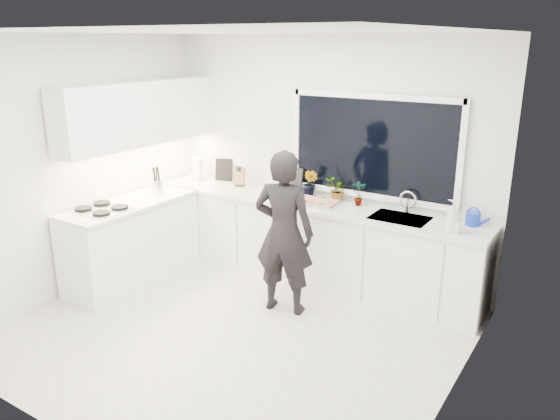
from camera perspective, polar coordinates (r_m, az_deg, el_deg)
The scene contains 25 objects.
floor at distance 5.30m, azimuth -5.07°, elevation -12.65°, with size 4.00×3.50×0.02m, color beige.
wall_back at distance 6.20m, azimuth 4.59°, elevation 5.37°, with size 4.00×0.02×2.70m, color white.
wall_left at distance 6.18m, azimuth -20.39°, elevation 4.29°, with size 0.02×3.50×2.70m, color white.
wall_right at distance 3.91m, azimuth 18.41°, elevation -2.78°, with size 0.02×3.50×2.70m, color white.
ceiling at distance 4.59m, azimuth -6.02°, elevation 18.21°, with size 4.00×3.50×0.02m, color white.
window at distance 5.88m, azimuth 9.66°, elevation 6.50°, with size 1.80×0.02×1.00m, color black.
base_cabinets_back at distance 6.20m, azimuth 3.02°, elevation -3.38°, with size 3.92×0.58×0.88m, color white.
base_cabinets_left at distance 6.39m, azimuth -15.20°, elevation -3.34°, with size 0.58×1.60×0.88m, color white.
countertop_back at distance 6.04m, azimuth 3.04°, elevation 0.67°, with size 3.94×0.62×0.04m, color silver.
countertop_left at distance 6.25m, azimuth -15.53°, elevation 0.61°, with size 0.62×1.60×0.04m, color silver.
upper_cabinets at distance 6.37m, azimuth -14.62°, elevation 9.76°, with size 0.34×2.10×0.70m, color white.
sink at distance 5.64m, azimuth 12.38°, elevation -1.28°, with size 0.58×0.42×0.14m, color silver.
faucet at distance 5.78m, azimuth 13.19°, elevation 0.77°, with size 0.03×0.03×0.22m, color silver.
stovetop at distance 6.04m, azimuth -18.13°, elevation 0.14°, with size 0.56×0.48×0.03m, color black.
person at distance 5.34m, azimuth 0.41°, elevation -2.41°, with size 0.60×0.40×1.65m, color black.
pizza_tray at distance 5.97m, azimuth 3.86°, elevation 0.78°, with size 0.48×0.36×0.03m, color silver.
pizza at distance 5.96m, azimuth 3.86°, elevation 0.94°, with size 0.44×0.31×0.01m, color red.
watering_can at distance 5.58m, azimuth 19.51°, elevation -0.87°, with size 0.14×0.14×0.13m, color #1332B6.
paper_towel_roll at distance 7.04m, azimuth -8.53°, elevation 4.19°, with size 0.11×0.11×0.26m, color white.
knife_block at distance 6.70m, azimuth -4.26°, elevation 3.47°, with size 0.13×0.10×0.22m, color #926444.
utensil_crock at distance 6.52m, azimuth -12.71°, elevation 2.42°, with size 0.13×0.13×0.16m, color #A9A9AE.
picture_frame_large at distance 6.96m, azimuth -5.89°, elevation 4.21°, with size 0.22×0.02×0.28m, color black.
picture_frame_small at distance 6.37m, azimuth 1.49°, elevation 3.16°, with size 0.25×0.02×0.30m, color black.
herb_plants at distance 6.06m, azimuth 5.36°, elevation 2.27°, with size 0.79×0.30×0.33m.
soap_bottles at distance 5.29m, azimuth 17.68°, elevation -0.80°, with size 0.14×0.14×0.31m.
Camera 1 is at (2.85, -3.59, 2.64)m, focal length 35.00 mm.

